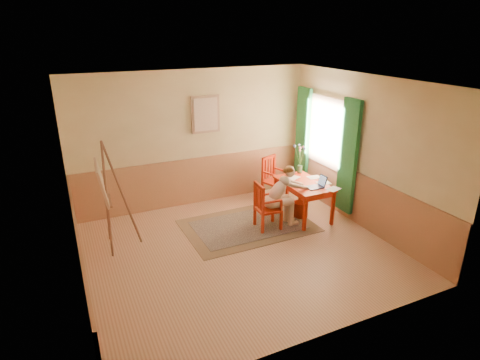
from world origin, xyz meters
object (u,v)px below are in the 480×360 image
laptop (317,185)px  chair_back (274,178)px  table (303,187)px  figure (281,194)px  easel (104,187)px  chair_left (266,206)px

laptop → chair_back: bearing=98.1°
chair_back → laptop: bearing=-81.9°
table → chair_back: (-0.09, 1.02, -0.15)m
chair_back → figure: bearing=-113.2°
chair_back → figure: (-0.51, -1.19, 0.18)m
chair_back → figure: figure is taller
easel → laptop: bearing=-9.9°
chair_left → table: bearing=9.7°
chair_left → figure: figure is taller
laptop → easel: easel is taller
chair_left → easel: easel is taller
figure → laptop: bearing=-10.4°
chair_left → laptop: bearing=-8.4°
chair_back → laptop: 1.37m
table → laptop: size_ratio=3.32×
chair_left → figure: bearing=-3.7°
table → easel: bearing=174.5°
chair_back → easel: 3.67m
table → laptop: bearing=-72.5°
table → chair_back: bearing=95.2°
table → figure: (-0.60, -0.18, 0.02)m
chair_back → figure: size_ratio=0.81×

